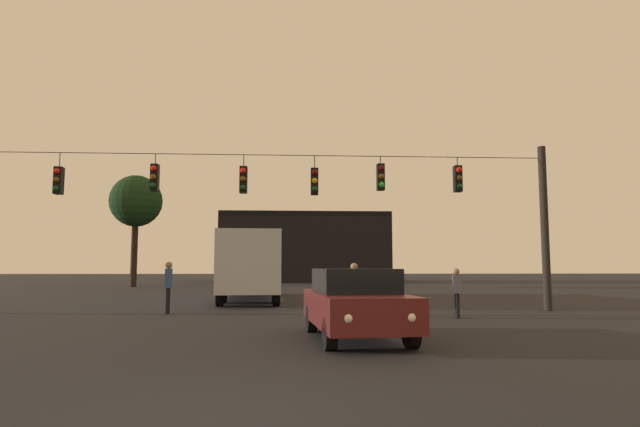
# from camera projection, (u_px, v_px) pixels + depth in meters

# --- Properties ---
(ground_plane) EXTENTS (168.00, 168.00, 0.00)m
(ground_plane) POSITION_uv_depth(u_px,v_px,m) (278.00, 295.00, 29.60)
(ground_plane) COLOR black
(ground_plane) RESTS_ON ground
(overhead_signal_span) EXTENTS (19.95, 0.44, 5.94)m
(overhead_signal_span) POSITION_uv_depth(u_px,v_px,m) (271.00, 207.00, 18.65)
(overhead_signal_span) COLOR black
(overhead_signal_span) RESTS_ON ground
(city_bus) EXTENTS (3.09, 11.12, 3.00)m
(city_bus) POSITION_uv_depth(u_px,v_px,m) (251.00, 260.00, 25.29)
(city_bus) COLOR #B7BCC6
(city_bus) RESTS_ON ground
(car_near_right) EXTENTS (2.14, 4.45, 1.52)m
(car_near_right) POSITION_uv_depth(u_px,v_px,m) (355.00, 302.00, 11.53)
(car_near_right) COLOR #511919
(car_near_right) RESTS_ON ground
(pedestrian_crossing_left) EXTENTS (0.31, 0.40, 1.73)m
(pedestrian_crossing_left) POSITION_uv_depth(u_px,v_px,m) (168.00, 284.00, 17.73)
(pedestrian_crossing_left) COLOR black
(pedestrian_crossing_left) RESTS_ON ground
(pedestrian_crossing_center) EXTENTS (0.34, 0.42, 1.68)m
(pedestrian_crossing_center) POSITION_uv_depth(u_px,v_px,m) (354.00, 286.00, 16.48)
(pedestrian_crossing_center) COLOR black
(pedestrian_crossing_center) RESTS_ON ground
(pedestrian_crossing_right) EXTENTS (0.31, 0.40, 1.52)m
(pedestrian_crossing_right) POSITION_uv_depth(u_px,v_px,m) (457.00, 290.00, 16.26)
(pedestrian_crossing_right) COLOR black
(pedestrian_crossing_right) RESTS_ON ground
(corner_building) EXTENTS (16.57, 10.42, 6.85)m
(corner_building) POSITION_uv_depth(u_px,v_px,m) (304.00, 249.00, 55.34)
(corner_building) COLOR black
(corner_building) RESTS_ON ground
(tree_left_silhouette) EXTENTS (4.03, 4.03, 8.67)m
(tree_left_silhouette) POSITION_uv_depth(u_px,v_px,m) (136.00, 202.00, 41.41)
(tree_left_silhouette) COLOR black
(tree_left_silhouette) RESTS_ON ground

